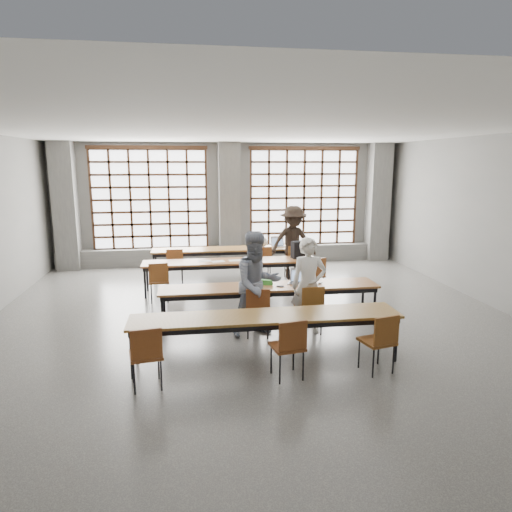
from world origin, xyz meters
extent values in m
plane|color=#51514E|center=(0.00, 0.00, 0.00)|extent=(11.00, 11.00, 0.00)
plane|color=silver|center=(0.00, 0.00, 3.50)|extent=(11.00, 11.00, 0.00)
plane|color=slate|center=(0.00, 5.50, 1.75)|extent=(10.00, 0.00, 10.00)
plane|color=slate|center=(0.00, -5.50, 1.75)|extent=(10.00, 0.00, 10.00)
plane|color=slate|center=(5.00, 0.00, 1.75)|extent=(0.00, 11.00, 11.00)
cube|color=#535351|center=(-4.50, 5.22, 1.75)|extent=(0.60, 0.55, 3.50)
cube|color=#535351|center=(0.00, 5.22, 1.75)|extent=(0.60, 0.55, 3.50)
cube|color=#535351|center=(4.50, 5.22, 1.75)|extent=(0.60, 0.55, 3.50)
cube|color=white|center=(-2.25, 5.48, 1.90)|extent=(3.20, 0.02, 2.80)
cube|color=black|center=(-2.25, 5.40, 1.90)|extent=(3.20, 0.05, 2.80)
cube|color=black|center=(-2.25, 5.40, 0.45)|extent=(3.32, 0.07, 0.10)
cube|color=black|center=(-2.25, 5.40, 3.35)|extent=(3.32, 0.07, 0.10)
cube|color=white|center=(2.25, 5.48, 1.90)|extent=(3.20, 0.02, 2.80)
cube|color=black|center=(2.25, 5.40, 1.90)|extent=(3.20, 0.05, 2.80)
cube|color=black|center=(2.25, 5.40, 0.45)|extent=(3.32, 0.07, 0.10)
cube|color=black|center=(2.25, 5.40, 3.35)|extent=(3.32, 0.07, 0.10)
cube|color=#535351|center=(0.00, 5.30, 0.25)|extent=(9.80, 0.35, 0.50)
cube|color=brown|center=(-0.15, 3.82, 0.71)|extent=(4.00, 0.70, 0.04)
cube|color=black|center=(-0.15, 3.82, 0.65)|extent=(3.90, 0.64, 0.08)
cylinder|color=black|center=(-2.07, 3.53, 0.34)|extent=(0.05, 0.05, 0.69)
cylinder|color=black|center=(-2.07, 4.11, 0.34)|extent=(0.05, 0.05, 0.69)
cylinder|color=black|center=(1.77, 3.53, 0.34)|extent=(0.05, 0.05, 0.69)
cylinder|color=black|center=(1.77, 4.11, 0.34)|extent=(0.05, 0.05, 0.69)
cube|color=brown|center=(-0.24, 2.29, 0.71)|extent=(4.00, 0.70, 0.04)
cube|color=black|center=(-0.24, 2.29, 0.65)|extent=(3.90, 0.64, 0.08)
cylinder|color=black|center=(-2.16, 2.00, 0.34)|extent=(0.05, 0.05, 0.69)
cylinder|color=black|center=(-2.16, 2.58, 0.34)|extent=(0.05, 0.05, 0.69)
cylinder|color=black|center=(1.68, 2.00, 0.34)|extent=(0.05, 0.05, 0.69)
cylinder|color=black|center=(1.68, 2.58, 0.34)|extent=(0.05, 0.05, 0.69)
cube|color=brown|center=(0.25, 0.02, 0.71)|extent=(4.00, 0.70, 0.04)
cube|color=black|center=(0.25, 0.02, 0.65)|extent=(3.90, 0.64, 0.08)
cylinder|color=black|center=(-1.67, -0.27, 0.34)|extent=(0.05, 0.05, 0.69)
cylinder|color=black|center=(-1.67, 0.31, 0.34)|extent=(0.05, 0.05, 0.69)
cylinder|color=black|center=(2.17, -0.27, 0.34)|extent=(0.05, 0.05, 0.69)
cylinder|color=black|center=(2.17, 0.31, 0.34)|extent=(0.05, 0.05, 0.69)
cube|color=brown|center=(-0.08, -1.58, 0.71)|extent=(4.00, 0.70, 0.04)
cube|color=black|center=(-0.08, -1.58, 0.65)|extent=(3.90, 0.64, 0.08)
cylinder|color=black|center=(-2.00, -1.87, 0.34)|extent=(0.05, 0.05, 0.69)
cylinder|color=black|center=(-2.00, -1.29, 0.34)|extent=(0.05, 0.05, 0.69)
cylinder|color=black|center=(1.84, -1.87, 0.34)|extent=(0.05, 0.05, 0.69)
cylinder|color=black|center=(1.84, -1.29, 0.34)|extent=(0.05, 0.05, 0.69)
cube|color=brown|center=(-1.55, 3.27, 0.45)|extent=(0.44, 0.44, 0.04)
cube|color=brown|center=(-1.54, 3.07, 0.68)|extent=(0.40, 0.05, 0.40)
cylinder|color=black|center=(-1.55, 3.27, 0.23)|extent=(0.02, 0.02, 0.45)
cube|color=brown|center=(0.65, 3.27, 0.45)|extent=(0.43, 0.43, 0.04)
cube|color=brown|center=(0.65, 3.07, 0.68)|extent=(0.40, 0.04, 0.40)
cylinder|color=black|center=(0.65, 3.27, 0.23)|extent=(0.02, 0.02, 0.45)
cube|color=brown|center=(1.45, 3.27, 0.45)|extent=(0.46, 0.46, 0.04)
cube|color=brown|center=(1.47, 3.07, 0.68)|extent=(0.40, 0.07, 0.40)
cylinder|color=black|center=(1.45, 3.27, 0.23)|extent=(0.02, 0.02, 0.45)
cube|color=maroon|center=(-1.84, 1.74, 0.45)|extent=(0.44, 0.44, 0.04)
cube|color=maroon|center=(-1.83, 1.54, 0.68)|extent=(0.40, 0.05, 0.40)
cylinder|color=black|center=(-1.84, 1.74, 0.23)|extent=(0.02, 0.02, 0.45)
cube|color=brown|center=(0.16, 1.74, 0.45)|extent=(0.44, 0.44, 0.04)
cube|color=brown|center=(0.17, 1.54, 0.68)|extent=(0.40, 0.05, 0.40)
cylinder|color=black|center=(0.16, 1.74, 0.23)|extent=(0.02, 0.02, 0.45)
cube|color=brown|center=(1.56, 1.74, 0.45)|extent=(0.51, 0.51, 0.04)
cube|color=brown|center=(1.60, 1.55, 0.68)|extent=(0.40, 0.12, 0.40)
cylinder|color=black|center=(1.56, 1.74, 0.23)|extent=(0.02, 0.02, 0.45)
cube|color=brown|center=(-0.05, -0.53, 0.45)|extent=(0.47, 0.47, 0.04)
cube|color=brown|center=(-0.08, -0.73, 0.68)|extent=(0.40, 0.08, 0.40)
cylinder|color=black|center=(-0.05, -0.53, 0.23)|extent=(0.02, 0.02, 0.45)
cube|color=brown|center=(0.85, -0.53, 0.45)|extent=(0.46, 0.46, 0.04)
cube|color=brown|center=(0.87, -0.73, 0.68)|extent=(0.40, 0.07, 0.40)
cylinder|color=black|center=(0.85, -0.53, 0.23)|extent=(0.02, 0.02, 0.45)
cube|color=brown|center=(-1.78, -2.13, 0.45)|extent=(0.48, 0.48, 0.04)
cube|color=brown|center=(-1.75, -2.33, 0.68)|extent=(0.40, 0.09, 0.40)
cylinder|color=black|center=(-1.78, -2.13, 0.23)|extent=(0.02, 0.02, 0.45)
cube|color=brown|center=(0.12, -2.13, 0.45)|extent=(0.49, 0.49, 0.04)
cube|color=brown|center=(0.15, -2.33, 0.68)|extent=(0.40, 0.10, 0.40)
cylinder|color=black|center=(0.12, -2.13, 0.23)|extent=(0.02, 0.02, 0.45)
cube|color=brown|center=(1.42, -2.13, 0.45)|extent=(0.51, 0.51, 0.04)
cube|color=brown|center=(1.46, -2.33, 0.68)|extent=(0.40, 0.12, 0.40)
cylinder|color=black|center=(1.42, -2.13, 0.23)|extent=(0.02, 0.02, 0.45)
imported|color=white|center=(0.85, -0.48, 0.84)|extent=(0.63, 0.43, 1.68)
imported|color=#1A284E|center=(-0.05, -0.48, 0.91)|extent=(1.04, 0.90, 1.81)
imported|color=black|center=(1.45, 3.32, 0.93)|extent=(1.26, 0.79, 1.87)
cube|color=#ADADB2|center=(0.80, 0.07, 0.74)|extent=(0.44, 0.39, 0.02)
cube|color=black|center=(0.80, 0.06, 0.75)|extent=(0.35, 0.29, 0.00)
cube|color=#ADADB2|center=(0.86, 0.20, 0.86)|extent=(0.35, 0.22, 0.26)
cube|color=#93BDFF|center=(0.86, 0.19, 0.83)|extent=(0.30, 0.18, 0.21)
cube|color=silver|center=(1.20, 3.87, 0.74)|extent=(0.41, 0.33, 0.02)
cube|color=black|center=(1.20, 3.86, 0.75)|extent=(0.33, 0.24, 0.00)
cube|color=silver|center=(1.17, 4.01, 0.86)|extent=(0.37, 0.14, 0.26)
cube|color=#83A8E3|center=(1.18, 4.00, 0.83)|extent=(0.31, 0.11, 0.21)
ellipsoid|color=silver|center=(1.20, 0.00, 0.75)|extent=(0.11, 0.09, 0.04)
cube|color=green|center=(0.20, 0.10, 0.78)|extent=(0.26, 0.15, 0.09)
cube|color=black|center=(0.43, -0.08, 0.74)|extent=(0.14, 0.10, 0.01)
cube|color=white|center=(-0.84, 2.34, 0.73)|extent=(0.31, 0.22, 0.00)
cube|color=white|center=(-0.54, 2.24, 0.73)|extent=(0.34, 0.27, 0.00)
cube|color=silver|center=(-0.14, 2.29, 0.73)|extent=(0.32, 0.24, 0.00)
cube|color=black|center=(1.36, 2.34, 0.93)|extent=(0.36, 0.27, 0.40)
ellipsoid|color=white|center=(0.75, 3.87, 0.87)|extent=(0.29, 0.25, 0.29)
cube|color=maroon|center=(-1.78, -2.13, 0.50)|extent=(0.21, 0.12, 0.06)
camera|label=1|loc=(-1.18, -7.90, 2.94)|focal=32.00mm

